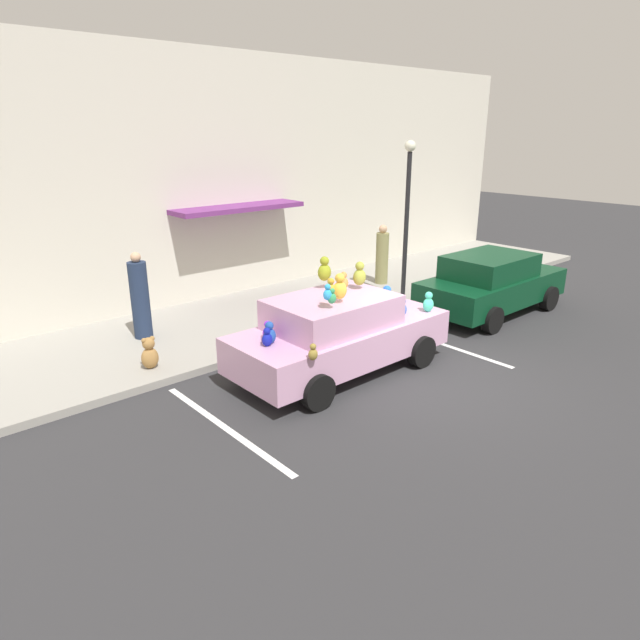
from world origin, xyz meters
TOP-DOWN VIEW (x-y plane):
  - ground_plane at (0.00, 0.00)m, footprint 60.00×60.00m
  - sidewalk at (0.00, 5.00)m, footprint 24.00×4.00m
  - storefront_building at (0.00, 7.14)m, footprint 24.00×1.25m
  - parking_stripe_front at (1.69, 1.00)m, footprint 0.12×3.60m
  - parking_stripe_rear at (-3.87, 1.00)m, footprint 0.12×3.60m
  - plush_covered_car at (-1.04, 1.38)m, footprint 4.41×2.04m
  - parked_sedan_behind at (4.39, 1.51)m, footprint 4.26×2.00m
  - teddy_bear_on_sidewalk at (-3.86, 3.63)m, footprint 0.33×0.28m
  - street_lamp_post at (3.33, 3.50)m, footprint 0.28×0.28m
  - pedestrian_near_shopfront at (-3.22, 5.32)m, footprint 0.39×0.39m
  - pedestrian_walking_past at (4.07, 4.98)m, footprint 0.37×0.37m

SIDE VIEW (x-z plane):
  - ground_plane at x=0.00m, z-range 0.00..0.00m
  - parking_stripe_front at x=1.69m, z-range 0.00..0.01m
  - parking_stripe_rear at x=-3.87m, z-range 0.00..0.01m
  - sidewalk at x=0.00m, z-range 0.00..0.15m
  - teddy_bear_on_sidewalk at x=-3.86m, z-range 0.13..0.76m
  - parked_sedan_behind at x=4.39m, z-range 0.02..1.56m
  - plush_covered_car at x=-1.04m, z-range -0.28..1.90m
  - pedestrian_walking_past at x=4.07m, z-range 0.08..1.82m
  - pedestrian_near_shopfront at x=-3.22m, z-range 0.08..1.98m
  - street_lamp_post at x=3.33m, z-range 0.59..4.68m
  - storefront_building at x=0.00m, z-range -0.01..6.39m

